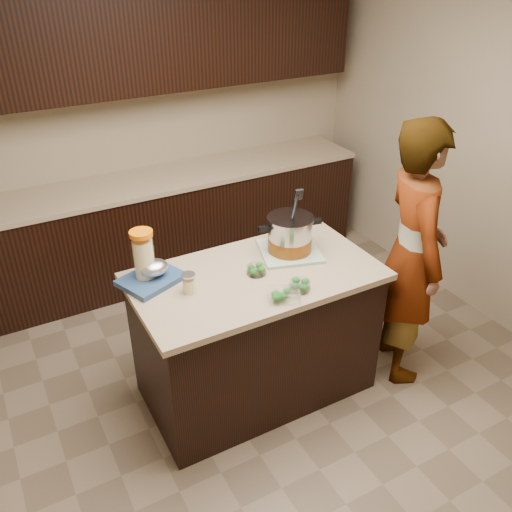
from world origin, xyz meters
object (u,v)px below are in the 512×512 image
Objects in this scene: lemonade_pitcher at (144,259)px; island at (256,334)px; stock_pot at (290,236)px; person at (411,255)px.

island is at bearing -21.94° from lemonade_pitcher.
island is 0.65m from stock_pot.
island is 0.83× the size of person.
stock_pot is (0.30, 0.12, 0.56)m from island.
lemonade_pitcher is at bearing 158.06° from island.
lemonade_pitcher is (-0.89, 0.12, 0.03)m from stock_pot.
lemonade_pitcher reaches higher than island.
person is (0.68, -0.37, -0.13)m from stock_pot.
stock_pot is at bearing 21.28° from island.
person is (0.98, -0.25, 0.43)m from island.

